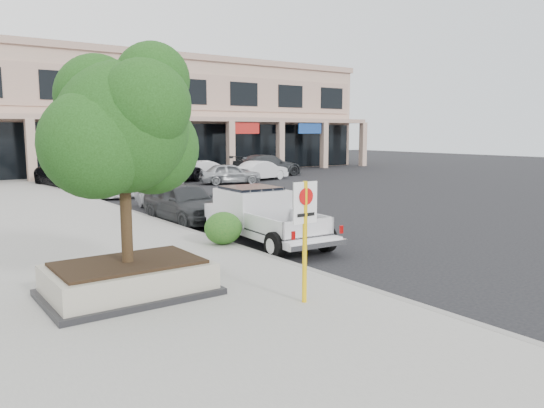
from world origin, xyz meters
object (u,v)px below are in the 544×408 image
(curb_car_a, at_px, (185,202))
(lot_car_c, at_px, (267,165))
(lot_car_a, at_px, (230,173))
(lot_car_f, at_px, (262,170))
(lot_car_b, at_px, (210,170))
(planter_tree, at_px, (127,128))
(curb_car_d, at_px, (70,174))
(planter, at_px, (129,279))
(pickup_truck, at_px, (267,217))
(no_parking_sign, at_px, (305,225))
(lot_car_d, at_px, (169,171))
(lot_car_e, at_px, (140,167))
(curb_car_c, at_px, (105,181))
(curb_car_b, at_px, (164,194))

(curb_car_a, height_order, lot_car_c, lot_car_c)
(lot_car_a, relative_size, lot_car_f, 0.97)
(lot_car_b, bearing_deg, planter_tree, 167.53)
(curb_car_d, bearing_deg, planter, -110.14)
(planter_tree, bearing_deg, lot_car_c, 49.54)
(planter, distance_m, pickup_truck, 6.12)
(no_parking_sign, distance_m, lot_car_c, 30.24)
(curb_car_a, xyz_separation_m, lot_car_d, (6.11, 14.61, -0.02))
(planter, bearing_deg, lot_car_e, 67.69)
(pickup_truck, bearing_deg, curb_car_a, 96.65)
(planter, distance_m, curb_car_a, 9.37)
(planter, distance_m, planter_tree, 2.95)
(curb_car_c, bearing_deg, pickup_truck, -91.10)
(lot_car_d, relative_size, lot_car_f, 1.30)
(planter, height_order, curb_car_d, curb_car_d)
(curb_car_a, relative_size, lot_car_c, 0.79)
(curb_car_c, height_order, lot_car_e, curb_car_c)
(pickup_truck, xyz_separation_m, lot_car_b, (8.91, 19.58, -0.16))
(no_parking_sign, bearing_deg, lot_car_c, 56.12)
(planter_tree, distance_m, lot_car_b, 26.57)
(curb_car_b, bearing_deg, curb_car_d, 99.18)
(lot_car_a, bearing_deg, lot_car_d, 59.51)
(planter_tree, bearing_deg, lot_car_d, 63.53)
(pickup_truck, bearing_deg, curb_car_c, 93.24)
(planter, relative_size, lot_car_a, 0.82)
(planter_tree, bearing_deg, lot_car_a, 54.01)
(curb_car_d, bearing_deg, lot_car_d, -12.78)
(pickup_truck, bearing_deg, curb_car_d, 94.48)
(lot_car_f, bearing_deg, planter, 128.03)
(planter_tree, relative_size, lot_car_a, 1.02)
(curb_car_c, bearing_deg, lot_car_c, 18.47)
(curb_car_d, distance_m, lot_car_d, 6.18)
(planter_tree, relative_size, lot_car_f, 0.99)
(lot_car_b, bearing_deg, pickup_truck, 175.47)
(lot_car_b, bearing_deg, lot_car_d, 110.24)
(curb_car_c, bearing_deg, lot_car_e, 58.13)
(no_parking_sign, distance_m, lot_car_b, 27.49)
(lot_car_c, bearing_deg, planter_tree, 139.49)
(curb_car_b, relative_size, lot_car_e, 0.96)
(lot_car_b, bearing_deg, curb_car_a, 167.84)
(curb_car_d, height_order, lot_car_d, curb_car_d)
(curb_car_c, distance_m, lot_car_e, 11.23)
(curb_car_d, bearing_deg, planter_tree, -109.90)
(no_parking_sign, bearing_deg, curb_car_c, 81.73)
(pickup_truck, distance_m, lot_car_b, 21.51)
(lot_car_e, bearing_deg, curb_car_a, 146.76)
(curb_car_d, bearing_deg, lot_car_e, 28.23)
(no_parking_sign, relative_size, curb_car_a, 0.52)
(curb_car_a, bearing_deg, lot_car_a, 51.29)
(planter_tree, height_order, lot_car_a, planter_tree)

